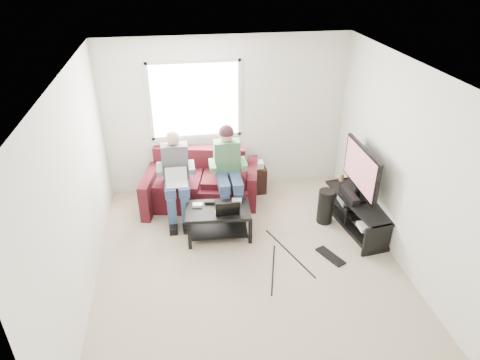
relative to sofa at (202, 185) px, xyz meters
name	(u,v)px	position (x,y,z in m)	size (l,w,h in m)	color
floor	(250,267)	(0.49, -1.75, -0.32)	(4.50, 4.50, 0.00)	tan
ceiling	(252,74)	(0.49, -1.75, 2.28)	(4.50, 4.50, 0.00)	white
wall_back	(226,116)	(0.49, 0.50, 0.98)	(4.50, 4.50, 0.00)	silver
wall_front	(305,330)	(0.49, -4.00, 0.98)	(4.50, 4.50, 0.00)	silver
wall_left	(77,196)	(-1.51, -1.75, 0.98)	(4.50, 4.50, 0.00)	silver
wall_right	(407,170)	(2.49, -1.75, 0.98)	(4.50, 4.50, 0.00)	silver
window	(195,100)	(-0.01, 0.49, 1.28)	(1.48, 0.04, 1.28)	white
sofa	(202,185)	(0.00, 0.00, 0.00)	(2.00, 1.16, 0.86)	#4C1319
person_left	(176,173)	(-0.40, -0.32, 0.43)	(0.40, 0.70, 1.35)	#334F71
person_right	(228,165)	(0.40, -0.30, 0.49)	(0.40, 0.71, 1.40)	#334F71
laptop_silver	(177,181)	(-0.40, -0.53, 0.41)	(0.32, 0.22, 0.24)	silver
coffee_table	(218,216)	(0.16, -0.98, 0.02)	(0.96, 0.62, 0.46)	black
laptop_black	(227,204)	(0.28, -1.06, 0.26)	(0.34, 0.24, 0.24)	black
controller_a	(198,205)	(-0.12, -0.86, 0.16)	(0.14, 0.09, 0.04)	silver
controller_b	(210,202)	(0.06, -0.80, 0.16)	(0.14, 0.09, 0.04)	black
controller_c	(237,201)	(0.46, -0.83, 0.16)	(0.14, 0.09, 0.04)	gray
tv_stand	(357,215)	(2.26, -1.08, -0.11)	(0.60, 1.44, 0.46)	black
tv	(361,170)	(2.25, -0.98, 0.60)	(0.12, 1.10, 0.81)	black
soundbar	(350,195)	(2.14, -0.98, 0.19)	(0.12, 0.50, 0.10)	black
drink_cup	(341,177)	(2.21, -0.45, 0.20)	(0.08, 0.08, 0.12)	#9D7143
console_white	(369,226)	(2.26, -1.48, -0.04)	(0.30, 0.22, 0.06)	silver
console_grey	(350,200)	(2.26, -0.78, -0.03)	(0.34, 0.26, 0.08)	gray
console_black	(359,213)	(2.26, -1.13, -0.04)	(0.38, 0.30, 0.07)	black
subwoofer	(325,206)	(1.82, -0.88, -0.04)	(0.24, 0.24, 0.55)	black
keyboard_floor	(330,256)	(1.62, -1.72, -0.30)	(0.15, 0.45, 0.03)	black
end_table	(256,178)	(0.95, 0.21, -0.06)	(0.31, 0.31, 0.56)	black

